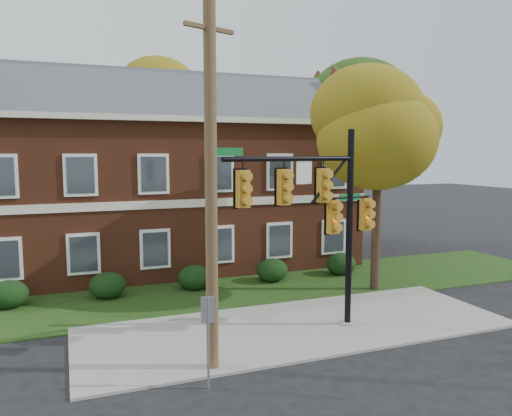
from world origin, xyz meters
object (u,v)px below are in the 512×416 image
object	(u,v)px
hedge_left	(107,285)
utility_pole	(211,188)
tree_near_right	(385,128)
tree_far_rear	(164,104)
hedge_far_left	(8,294)
tree_right_rear	(353,112)
traffic_signal	(321,208)
hedge_center	(195,277)
sign_post	(208,327)
hedge_right	(272,270)
hedge_far_right	(341,264)
apartment_building	(168,167)

from	to	relation	value
hedge_left	utility_pole	bearing A→B (deg)	-75.14
tree_near_right	tree_far_rear	bearing A→B (deg)	110.27
hedge_far_left	utility_pole	world-z (taller)	utility_pole
tree_right_rear	tree_near_right	bearing A→B (deg)	-114.58
traffic_signal	hedge_center	bearing A→B (deg)	101.38
hedge_far_left	sign_post	bearing A→B (deg)	-59.39
tree_far_rear	utility_pole	size ratio (longest dim) A/B	1.22
hedge_center	traffic_signal	world-z (taller)	traffic_signal
tree_far_rear	traffic_signal	bearing A→B (deg)	-86.66
tree_right_rear	traffic_signal	bearing A→B (deg)	-125.44
hedge_right	traffic_signal	size ratio (longest dim) A/B	0.22
tree_far_rear	utility_pole	xyz separation A→B (m)	(-2.80, -20.79, -4.04)
hedge_right	tree_right_rear	size ratio (longest dim) A/B	0.13
hedge_far_right	sign_post	size ratio (longest dim) A/B	0.61
sign_post	hedge_left	bearing A→B (deg)	103.92
hedge_right	utility_pole	world-z (taller)	utility_pole
hedge_left	hedge_right	bearing A→B (deg)	0.00
tree_far_rear	traffic_signal	world-z (taller)	tree_far_rear
apartment_building	hedge_far_right	world-z (taller)	apartment_building
utility_pole	sign_post	distance (m)	3.41
hedge_far_left	sign_post	size ratio (longest dim) A/B	0.61
tree_far_rear	sign_post	xyz separation A→B (m)	(-3.20, -21.79, -7.28)
hedge_left	tree_near_right	bearing A→B (deg)	-14.81
hedge_far_left	tree_near_right	size ratio (longest dim) A/B	0.16
apartment_building	tree_far_rear	bearing A→B (deg)	80.29
hedge_far_left	hedge_center	bearing A→B (deg)	0.00
hedge_left	tree_far_rear	bearing A→B (deg)	69.71
hedge_far_left	hedge_far_right	bearing A→B (deg)	0.00
hedge_far_right	tree_near_right	size ratio (longest dim) A/B	0.16
apartment_building	sign_post	size ratio (longest dim) A/B	8.19
hedge_right	hedge_center	bearing A→B (deg)	180.00
hedge_left	hedge_right	size ratio (longest dim) A/B	1.00
hedge_center	tree_far_rear	size ratio (longest dim) A/B	0.12
hedge_left	hedge_center	bearing A→B (deg)	0.00
apartment_building	utility_pole	bearing A→B (deg)	-96.42
hedge_left	tree_right_rear	size ratio (longest dim) A/B	0.13
apartment_building	hedge_left	bearing A→B (deg)	-123.67
hedge_right	sign_post	distance (m)	10.27
hedge_right	apartment_building	bearing A→B (deg)	123.67
hedge_left	sign_post	size ratio (longest dim) A/B	0.61
hedge_left	traffic_signal	distance (m)	9.36
apartment_building	hedge_far_left	xyz separation A→B (m)	(-7.00, -5.25, -4.46)
tree_right_rear	hedge_right	bearing A→B (deg)	-141.98
hedge_far_right	tree_right_rear	bearing A→B (deg)	54.77
hedge_center	tree_right_rear	distance (m)	14.94
tree_near_right	traffic_signal	world-z (taller)	tree_near_right
hedge_far_right	tree_right_rear	world-z (taller)	tree_right_rear
hedge_center	utility_pole	bearing A→B (deg)	-100.72
apartment_building	traffic_signal	xyz separation A→B (m)	(2.48, -11.56, -0.99)
apartment_building	tree_right_rear	size ratio (longest dim) A/B	1.77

